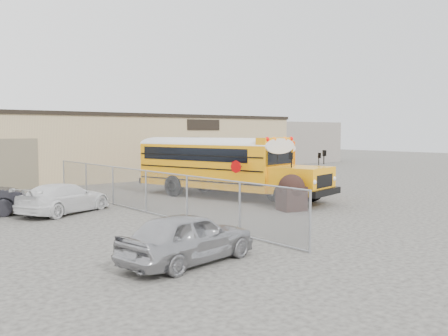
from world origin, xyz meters
TOP-DOWN VIEW (x-y plane):
  - ground at (0.00, 0.00)m, footprint 120.00×120.00m
  - warehouse at (-0.00, 19.99)m, footprint 30.20×10.20m
  - chainlink_fence at (-6.00, 3.00)m, footprint 0.07×18.07m
  - distant_building_right at (24.00, 24.00)m, footprint 10.00×8.00m
  - school_bus_left at (-1.94, 11.24)m, footprint 5.15×11.13m
  - school_bus_right at (1.99, 12.17)m, footprint 3.10×10.06m
  - tarp_bundle at (-0.79, -0.41)m, footprint 1.26×1.19m
  - car_silver at (-9.23, -4.67)m, footprint 4.18×2.24m
  - car_white at (-8.68, 5.09)m, footprint 4.70×3.45m

SIDE VIEW (x-z plane):
  - ground at x=0.00m, z-range 0.00..0.00m
  - car_white at x=-8.68m, z-range 0.00..1.26m
  - car_silver at x=-9.23m, z-range 0.00..1.35m
  - tarp_bundle at x=-0.79m, z-range 0.02..1.60m
  - chainlink_fence at x=-6.00m, z-range 0.00..1.80m
  - school_bus_right at x=1.99m, z-range 0.23..3.16m
  - school_bus_left at x=-1.94m, z-range 0.25..3.41m
  - distant_building_right at x=24.00m, z-range 0.00..4.40m
  - warehouse at x=0.00m, z-range 0.04..4.71m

